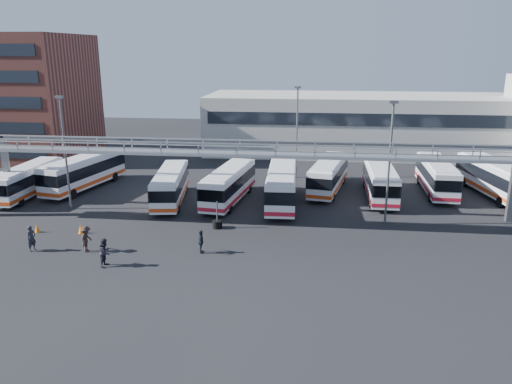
# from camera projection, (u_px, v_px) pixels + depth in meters

# --- Properties ---
(ground) EXTENTS (140.00, 140.00, 0.00)m
(ground) POSITION_uv_depth(u_px,v_px,m) (229.00, 250.00, 36.24)
(ground) COLOR black
(ground) RESTS_ON ground
(gantry) EXTENTS (51.40, 5.15, 7.10)m
(gantry) POSITION_uv_depth(u_px,v_px,m) (240.00, 159.00, 40.34)
(gantry) COLOR #919499
(gantry) RESTS_ON ground
(apartment_building) EXTENTS (18.00, 15.00, 16.00)m
(apartment_building) POSITION_uv_depth(u_px,v_px,m) (14.00, 97.00, 66.49)
(apartment_building) COLOR brown
(apartment_building) RESTS_ON ground
(warehouse) EXTENTS (42.00, 14.00, 8.00)m
(warehouse) POSITION_uv_depth(u_px,v_px,m) (358.00, 124.00, 70.09)
(warehouse) COLOR #9E9E99
(warehouse) RESTS_ON ground
(light_pole_left) EXTENTS (0.70, 0.35, 10.21)m
(light_pole_left) POSITION_uv_depth(u_px,v_px,m) (65.00, 147.00, 44.10)
(light_pole_left) COLOR #4C4F54
(light_pole_left) RESTS_ON ground
(light_pole_mid) EXTENTS (0.70, 0.35, 10.21)m
(light_pole_mid) POSITION_uv_depth(u_px,v_px,m) (390.00, 157.00, 40.01)
(light_pole_mid) COLOR #4C4F54
(light_pole_mid) RESTS_ON ground
(light_pole_back) EXTENTS (0.70, 0.35, 10.21)m
(light_pole_back) POSITION_uv_depth(u_px,v_px,m) (297.00, 127.00, 55.23)
(light_pole_back) COLOR #4C4F54
(light_pole_back) RESTS_ON ground
(bus_0) EXTENTS (2.40, 10.15, 3.08)m
(bus_0) POSITION_uv_depth(u_px,v_px,m) (28.00, 180.00, 49.06)
(bus_0) COLOR silver
(bus_0) RESTS_ON ground
(bus_1) EXTENTS (4.78, 11.56, 3.42)m
(bus_1) POSITION_uv_depth(u_px,v_px,m) (84.00, 171.00, 51.72)
(bus_1) COLOR silver
(bus_1) RESTS_ON ground
(bus_3) EXTENTS (3.83, 10.51, 3.12)m
(bus_3) POSITION_uv_depth(u_px,v_px,m) (170.00, 185.00, 47.21)
(bus_3) COLOR silver
(bus_3) RESTS_ON ground
(bus_4) EXTENTS (3.83, 10.88, 3.23)m
(bus_4) POSITION_uv_depth(u_px,v_px,m) (229.00, 184.00, 47.27)
(bus_4) COLOR silver
(bus_4) RESTS_ON ground
(bus_5) EXTENTS (2.96, 11.34, 3.42)m
(bus_5) POSITION_uv_depth(u_px,v_px,m) (282.00, 185.00, 46.46)
(bus_5) COLOR silver
(bus_5) RESTS_ON ground
(bus_6) EXTENTS (4.47, 10.89, 3.23)m
(bus_6) POSITION_uv_depth(u_px,v_px,m) (329.00, 174.00, 50.91)
(bus_6) COLOR silver
(bus_6) RESTS_ON ground
(bus_7) EXTENTS (2.60, 10.73, 3.25)m
(bus_7) POSITION_uv_depth(u_px,v_px,m) (380.00, 180.00, 48.57)
(bus_7) COLOR silver
(bus_7) RESTS_ON ground
(bus_8) EXTENTS (2.84, 10.81, 3.26)m
(bus_8) POSITION_uv_depth(u_px,v_px,m) (437.00, 175.00, 50.36)
(bus_8) COLOR silver
(bus_8) RESTS_ON ground
(bus_9) EXTENTS (4.57, 11.69, 3.47)m
(bus_9) POSITION_uv_depth(u_px,v_px,m) (495.00, 177.00, 49.12)
(bus_9) COLOR silver
(bus_9) RESTS_ON ground
(pedestrian_a) EXTENTS (0.69, 0.82, 1.93)m
(pedestrian_a) POSITION_uv_depth(u_px,v_px,m) (31.00, 238.00, 35.82)
(pedestrian_a) COLOR black
(pedestrian_a) RESTS_ON ground
(pedestrian_b) EXTENTS (0.83, 1.02, 1.96)m
(pedestrian_b) POSITION_uv_depth(u_px,v_px,m) (105.00, 252.00, 33.35)
(pedestrian_b) COLOR #221F2B
(pedestrian_b) RESTS_ON ground
(pedestrian_c) EXTENTS (0.74, 1.27, 1.94)m
(pedestrian_c) POSITION_uv_depth(u_px,v_px,m) (86.00, 239.00, 35.69)
(pedestrian_c) COLOR #2E221F
(pedestrian_c) RESTS_ON ground
(pedestrian_d) EXTENTS (0.65, 1.08, 1.72)m
(pedestrian_d) POSITION_uv_depth(u_px,v_px,m) (201.00, 242.00, 35.49)
(pedestrian_d) COLOR black
(pedestrian_d) RESTS_ON ground
(cone_left) EXTENTS (0.47, 0.47, 0.65)m
(cone_left) POSITION_uv_depth(u_px,v_px,m) (37.00, 228.00, 39.68)
(cone_left) COLOR orange
(cone_left) RESTS_ON ground
(cone_right) EXTENTS (0.54, 0.54, 0.73)m
(cone_right) POSITION_uv_depth(u_px,v_px,m) (81.00, 229.00, 39.45)
(cone_right) COLOR orange
(cone_right) RESTS_ON ground
(tire_stack) EXTENTS (0.80, 0.80, 2.28)m
(tire_stack) POSITION_uv_depth(u_px,v_px,m) (217.00, 223.00, 40.62)
(tire_stack) COLOR black
(tire_stack) RESTS_ON ground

